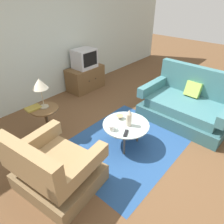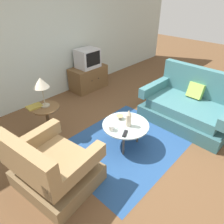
{
  "view_description": "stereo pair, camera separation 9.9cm",
  "coord_description": "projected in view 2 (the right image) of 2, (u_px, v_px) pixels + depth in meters",
  "views": [
    {
      "loc": [
        -2.16,
        -1.38,
        2.25
      ],
      "look_at": [
        -0.12,
        0.4,
        0.55
      ],
      "focal_mm": 32.6,
      "sensor_mm": 36.0,
      "label": 1
    },
    {
      "loc": [
        -2.09,
        -1.45,
        2.25
      ],
      "look_at": [
        -0.12,
        0.4,
        0.55
      ],
      "focal_mm": 32.6,
      "sensor_mm": 36.0,
      "label": 2
    }
  ],
  "objects": [
    {
      "name": "coffee_table",
      "position": [
        126.0,
        126.0,
        3.17
      ],
      "size": [
        0.73,
        0.73,
        0.41
      ],
      "color": "#B2C6C1",
      "rests_on": "ground"
    },
    {
      "name": "couch",
      "position": [
        189.0,
        107.0,
        3.82
      ],
      "size": [
        1.02,
        1.6,
        0.96
      ],
      "rotation": [
        0.0,
        0.0,
        1.54
      ],
      "color": "#325C60",
      "rests_on": "ground"
    },
    {
      "name": "mug",
      "position": [
        111.0,
        128.0,
        3.0
      ],
      "size": [
        0.13,
        0.09,
        0.09
      ],
      "color": "white",
      "rests_on": "coffee_table"
    },
    {
      "name": "bowl",
      "position": [
        120.0,
        117.0,
        3.26
      ],
      "size": [
        0.12,
        0.12,
        0.06
      ],
      "color": "tan",
      "rests_on": "coffee_table"
    },
    {
      "name": "television",
      "position": [
        88.0,
        58.0,
        4.79
      ],
      "size": [
        0.52,
        0.41,
        0.44
      ],
      "color": "#B7B7BC",
      "rests_on": "tv_stand"
    },
    {
      "name": "table_lamp",
      "position": [
        41.0,
        84.0,
        3.14
      ],
      "size": [
        0.24,
        0.24,
        0.5
      ],
      "color": "#9E937A",
      "rests_on": "side_table"
    },
    {
      "name": "armchair",
      "position": [
        53.0,
        169.0,
        2.54
      ],
      "size": [
        0.96,
        1.06,
        0.88
      ],
      "rotation": [
        0.0,
        0.0,
        -1.44
      ],
      "color": "brown",
      "rests_on": "ground"
    },
    {
      "name": "tv_remote_dark",
      "position": [
        125.0,
        133.0,
        2.94
      ],
      "size": [
        0.16,
        0.11,
        0.02
      ],
      "rotation": [
        0.0,
        0.0,
        3.6
      ],
      "color": "black",
      "rests_on": "coffee_table"
    },
    {
      "name": "ground_plane",
      "position": [
        135.0,
        146.0,
        3.33
      ],
      "size": [
        16.0,
        16.0,
        0.0
      ],
      "primitive_type": "plane",
      "color": "brown"
    },
    {
      "name": "book",
      "position": [
        34.0,
        107.0,
        3.31
      ],
      "size": [
        0.25,
        0.18,
        0.03
      ],
      "rotation": [
        0.0,
        0.0,
        -0.06
      ],
      "color": "olive",
      "rests_on": "side_table"
    },
    {
      "name": "area_rug",
      "position": [
        125.0,
        144.0,
        3.37
      ],
      "size": [
        2.01,
        1.6,
        0.0
      ],
      "primitive_type": "cube",
      "color": "navy",
      "rests_on": "ground"
    },
    {
      "name": "vase",
      "position": [
        129.0,
        118.0,
        3.05
      ],
      "size": [
        0.09,
        0.09,
        0.28
      ],
      "color": "beige",
      "rests_on": "coffee_table"
    },
    {
      "name": "tv_stand",
      "position": [
        88.0,
        78.0,
        5.07
      ],
      "size": [
        0.9,
        0.51,
        0.56
      ],
      "color": "brown",
      "rests_on": "ground"
    },
    {
      "name": "back_wall",
      "position": [
        38.0,
        37.0,
        4.09
      ],
      "size": [
        9.0,
        0.12,
        2.7
      ],
      "primitive_type": "cube",
      "color": "#B2BCB2",
      "rests_on": "ground"
    },
    {
      "name": "side_table",
      "position": [
        47.0,
        115.0,
        3.4
      ],
      "size": [
        0.45,
        0.45,
        0.55
      ],
      "color": "brown",
      "rests_on": "ground"
    }
  ]
}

